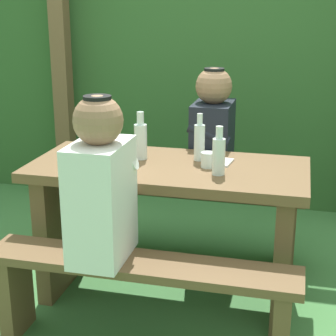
{
  "coord_description": "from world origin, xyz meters",
  "views": [
    {
      "loc": [
        0.63,
        -2.54,
        1.54
      ],
      "look_at": [
        0.0,
        0.0,
        0.72
      ],
      "focal_mm": 57.85,
      "sensor_mm": 36.0,
      "label": 1
    }
  ],
  "objects_px": {
    "bench_near": "(140,287)",
    "cell_phone": "(224,162)",
    "bench_far": "(188,206)",
    "person_white_shirt": "(101,186)",
    "picnic_table": "(168,208)",
    "bottle_center": "(141,139)",
    "bottle_left": "(199,141)",
    "person_black_coat": "(213,135)",
    "drinking_glass": "(208,160)",
    "bottle_right": "(219,154)"
  },
  "relations": [
    {
      "from": "bench_near",
      "to": "cell_phone",
      "type": "height_order",
      "value": "cell_phone"
    },
    {
      "from": "bench_far",
      "to": "person_white_shirt",
      "type": "xyz_separation_m",
      "value": [
        -0.17,
        -1.01,
        0.46
      ]
    },
    {
      "from": "bench_near",
      "to": "bench_far",
      "type": "relative_size",
      "value": 1.0
    },
    {
      "from": "picnic_table",
      "to": "bottle_center",
      "type": "distance_m",
      "value": 0.38
    },
    {
      "from": "bottle_left",
      "to": "picnic_table",
      "type": "bearing_deg",
      "value": -139.05
    },
    {
      "from": "person_white_shirt",
      "to": "bottle_center",
      "type": "distance_m",
      "value": 0.58
    },
    {
      "from": "bench_far",
      "to": "cell_phone",
      "type": "height_order",
      "value": "cell_phone"
    },
    {
      "from": "bench_near",
      "to": "bottle_left",
      "type": "distance_m",
      "value": 0.83
    },
    {
      "from": "bench_near",
      "to": "person_black_coat",
      "type": "distance_m",
      "value": 1.12
    },
    {
      "from": "person_black_coat",
      "to": "bottle_left",
      "type": "relative_size",
      "value": 2.92
    },
    {
      "from": "bench_far",
      "to": "bottle_center",
      "type": "xyz_separation_m",
      "value": [
        -0.16,
        -0.44,
        0.52
      ]
    },
    {
      "from": "drinking_glass",
      "to": "bottle_center",
      "type": "relative_size",
      "value": 0.31
    },
    {
      "from": "picnic_table",
      "to": "bottle_right",
      "type": "relative_size",
      "value": 5.94
    },
    {
      "from": "person_black_coat",
      "to": "cell_phone",
      "type": "relative_size",
      "value": 5.14
    },
    {
      "from": "bench_far",
      "to": "bench_near",
      "type": "bearing_deg",
      "value": -90.0
    },
    {
      "from": "bottle_left",
      "to": "bottle_right",
      "type": "bearing_deg",
      "value": -58.07
    },
    {
      "from": "picnic_table",
      "to": "bench_near",
      "type": "relative_size",
      "value": 1.0
    },
    {
      "from": "picnic_table",
      "to": "drinking_glass",
      "type": "xyz_separation_m",
      "value": [
        0.2,
        0.01,
        0.27
      ]
    },
    {
      "from": "picnic_table",
      "to": "person_black_coat",
      "type": "height_order",
      "value": "person_black_coat"
    },
    {
      "from": "bottle_center",
      "to": "person_white_shirt",
      "type": "bearing_deg",
      "value": -90.46
    },
    {
      "from": "person_white_shirt",
      "to": "bottle_right",
      "type": "relative_size",
      "value": 3.05
    },
    {
      "from": "person_black_coat",
      "to": "bench_far",
      "type": "bearing_deg",
      "value": 178.68
    },
    {
      "from": "bottle_right",
      "to": "drinking_glass",
      "type": "bearing_deg",
      "value": 123.63
    },
    {
      "from": "drinking_glass",
      "to": "bottle_center",
      "type": "xyz_separation_m",
      "value": [
        -0.37,
        0.06,
        0.07
      ]
    },
    {
      "from": "picnic_table",
      "to": "bottle_left",
      "type": "relative_size",
      "value": 5.68
    },
    {
      "from": "bench_far",
      "to": "cell_phone",
      "type": "relative_size",
      "value": 10.0
    },
    {
      "from": "bench_near",
      "to": "cell_phone",
      "type": "xyz_separation_m",
      "value": [
        0.27,
        0.6,
        0.42
      ]
    },
    {
      "from": "person_white_shirt",
      "to": "person_black_coat",
      "type": "height_order",
      "value": "same"
    },
    {
      "from": "bottle_right",
      "to": "person_white_shirt",
      "type": "bearing_deg",
      "value": -137.0
    },
    {
      "from": "bench_far",
      "to": "picnic_table",
      "type": "bearing_deg",
      "value": -90.0
    },
    {
      "from": "drinking_glass",
      "to": "bench_near",
      "type": "bearing_deg",
      "value": -111.54
    },
    {
      "from": "cell_phone",
      "to": "drinking_glass",
      "type": "bearing_deg",
      "value": -121.56
    },
    {
      "from": "picnic_table",
      "to": "bottle_center",
      "type": "relative_size",
      "value": 5.59
    },
    {
      "from": "picnic_table",
      "to": "bottle_left",
      "type": "height_order",
      "value": "bottle_left"
    },
    {
      "from": "bench_near",
      "to": "bench_far",
      "type": "height_order",
      "value": "same"
    },
    {
      "from": "bottle_left",
      "to": "bottle_right",
      "type": "relative_size",
      "value": 1.05
    },
    {
      "from": "bench_near",
      "to": "bottle_left",
      "type": "xyz_separation_m",
      "value": [
        0.14,
        0.63,
        0.52
      ]
    },
    {
      "from": "person_white_shirt",
      "to": "bottle_left",
      "type": "height_order",
      "value": "person_white_shirt"
    },
    {
      "from": "picnic_table",
      "to": "cell_phone",
      "type": "xyz_separation_m",
      "value": [
        0.27,
        0.09,
        0.24
      ]
    },
    {
      "from": "bench_near",
      "to": "bottle_center",
      "type": "xyz_separation_m",
      "value": [
        -0.16,
        0.58,
        0.52
      ]
    },
    {
      "from": "bottle_right",
      "to": "bottle_center",
      "type": "height_order",
      "value": "bottle_center"
    },
    {
      "from": "cell_phone",
      "to": "bench_near",
      "type": "bearing_deg",
      "value": -107.16
    },
    {
      "from": "person_black_coat",
      "to": "cell_phone",
      "type": "xyz_separation_m",
      "value": [
        0.13,
        -0.41,
        -0.04
      ]
    },
    {
      "from": "person_black_coat",
      "to": "cell_phone",
      "type": "distance_m",
      "value": 0.43
    },
    {
      "from": "bench_far",
      "to": "person_white_shirt",
      "type": "height_order",
      "value": "person_white_shirt"
    },
    {
      "from": "person_black_coat",
      "to": "bottle_right",
      "type": "distance_m",
      "value": 0.62
    },
    {
      "from": "bench_far",
      "to": "bottle_right",
      "type": "bearing_deg",
      "value": -65.81
    },
    {
      "from": "person_white_shirt",
      "to": "person_black_coat",
      "type": "xyz_separation_m",
      "value": [
        0.31,
        1.01,
        0.0
      ]
    },
    {
      "from": "picnic_table",
      "to": "bottle_right",
      "type": "height_order",
      "value": "bottle_right"
    },
    {
      "from": "drinking_glass",
      "to": "bottle_center",
      "type": "distance_m",
      "value": 0.38
    }
  ]
}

